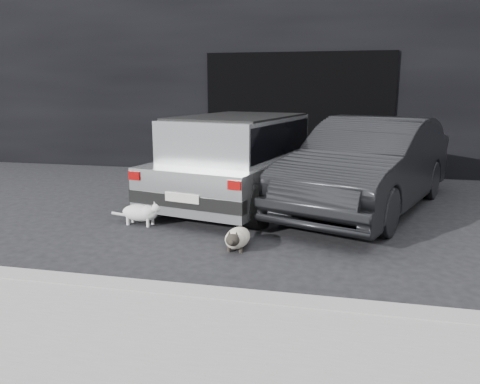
% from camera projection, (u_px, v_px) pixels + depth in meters
% --- Properties ---
extents(ground, '(80.00, 80.00, 0.00)m').
position_uv_depth(ground, '(199.00, 219.00, 6.78)').
color(ground, black).
rests_on(ground, ground).
extents(building_facade, '(34.00, 4.00, 5.00)m').
position_uv_depth(building_facade, '(307.00, 62.00, 11.74)').
color(building_facade, black).
rests_on(building_facade, ground).
extents(garage_opening, '(4.00, 0.10, 2.60)m').
position_uv_depth(garage_opening, '(298.00, 114.00, 10.09)').
color(garage_opening, black).
rests_on(garage_opening, ground).
extents(curb, '(18.00, 0.25, 0.12)m').
position_uv_depth(curb, '(220.00, 299.00, 4.08)').
color(curb, gray).
rests_on(curb, ground).
extents(sidewalk, '(18.00, 2.20, 0.11)m').
position_uv_depth(sidewalk, '(171.00, 382.00, 2.94)').
color(sidewalk, gray).
rests_on(sidewalk, ground).
extents(silver_hatchback, '(2.58, 4.16, 1.43)m').
position_uv_depth(silver_hatchback, '(241.00, 155.00, 7.66)').
color(silver_hatchback, '#A9ABAE').
rests_on(silver_hatchback, ground).
extents(second_car, '(2.93, 4.55, 1.42)m').
position_uv_depth(second_car, '(369.00, 165.00, 7.17)').
color(second_car, black).
rests_on(second_car, ground).
extents(cat_siamese, '(0.29, 0.84, 0.29)m').
position_uv_depth(cat_siamese, '(237.00, 238.00, 5.50)').
color(cat_siamese, beige).
rests_on(cat_siamese, ground).
extents(cat_white, '(0.79, 0.32, 0.37)m').
position_uv_depth(cat_white, '(142.00, 212.00, 6.45)').
color(cat_white, white).
rests_on(cat_white, ground).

